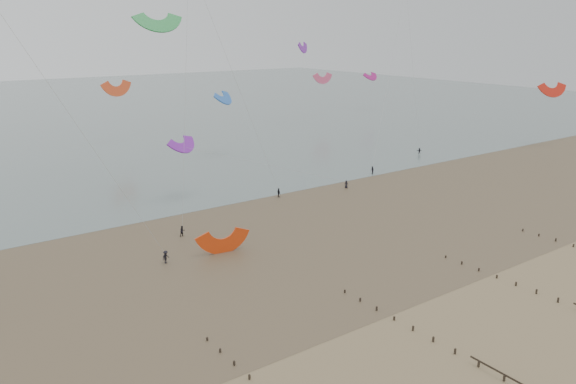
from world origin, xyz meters
The scene contains 5 objects.
ground centered at (0.00, 0.00, 0.00)m, with size 500.00×500.00×0.00m, color brown.
sea_and_shore centered at (-4.08, 34.40, 0.01)m, with size 500.00×665.00×0.03m.
kitesurfers centered at (18.26, 45.61, 0.83)m, with size 138.78×28.09×1.78m.
grounded_kite centered at (-1.39, 31.18, 0.00)m, with size 6.49×3.40×4.95m, color red, non-canonical shape.
kites_airborne centered at (-6.14, 90.50, 22.52)m, with size 251.27×105.49×37.08m.
Camera 1 is at (-36.16, -32.62, 29.48)m, focal length 35.00 mm.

